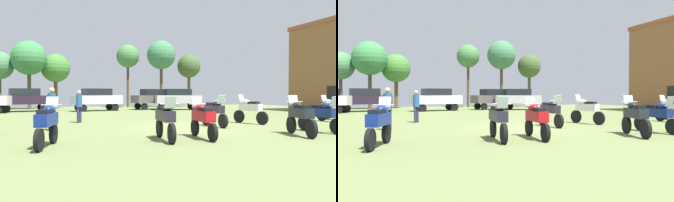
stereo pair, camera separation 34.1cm
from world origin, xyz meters
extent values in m
cube|color=olive|center=(0.00, 0.00, 0.01)|extent=(44.00, 52.00, 0.02)
cube|color=black|center=(15.03, 5.66, 1.10)|extent=(0.08, 1.20, 2.20)
cylinder|color=black|center=(1.18, -0.75, 0.35)|extent=(0.16, 0.66, 0.65)
cylinder|color=black|center=(1.09, 0.71, 0.35)|extent=(0.16, 0.66, 0.65)
cube|color=#27202E|center=(1.13, -0.02, 0.85)|extent=(0.44, 1.27, 0.36)
ellipsoid|color=#27202E|center=(1.15, -0.30, 1.13)|extent=(0.35, 0.50, 0.24)
cube|color=black|center=(1.12, 0.20, 1.09)|extent=(0.34, 0.58, 0.12)
cube|color=silver|center=(1.17, -0.61, 1.31)|extent=(0.37, 0.17, 0.39)
cylinder|color=#B7B7BC|center=(1.17, -0.52, 1.25)|extent=(0.62, 0.08, 0.04)
cylinder|color=black|center=(-2.67, -4.15, 0.35)|extent=(0.19, 0.66, 0.65)
cylinder|color=black|center=(-2.49, -2.51, 0.35)|extent=(0.19, 0.66, 0.65)
cube|color=#251F2F|center=(-2.58, -3.33, 0.85)|extent=(0.51, 1.43, 0.36)
ellipsoid|color=#251F2F|center=(-2.61, -3.64, 1.13)|extent=(0.37, 0.51, 0.24)
cube|color=black|center=(-2.55, -3.09, 1.09)|extent=(0.36, 0.59, 0.12)
cube|color=silver|center=(-2.65, -3.99, 1.31)|extent=(0.37, 0.19, 0.39)
cylinder|color=#B7B7BC|center=(-2.64, -3.89, 1.25)|extent=(0.62, 0.10, 0.04)
cylinder|color=black|center=(2.77, -3.28, 0.35)|extent=(0.31, 0.67, 0.66)
cylinder|color=black|center=(2.30, -4.77, 0.35)|extent=(0.31, 0.67, 0.66)
cube|color=#1E232A|center=(2.53, -4.03, 0.86)|extent=(0.74, 1.38, 0.36)
ellipsoid|color=#1E232A|center=(2.62, -3.74, 1.14)|extent=(0.45, 0.55, 0.24)
cube|color=black|center=(2.46, -4.25, 1.10)|extent=(0.45, 0.62, 0.12)
cube|color=silver|center=(2.72, -3.42, 1.32)|extent=(0.39, 0.25, 0.39)
cylinder|color=#B7B7BC|center=(2.69, -3.52, 1.26)|extent=(0.60, 0.22, 0.04)
cylinder|color=black|center=(10.11, 1.71, 0.34)|extent=(0.27, 0.65, 0.64)
cube|color=#C06B1D|center=(9.92, 0.95, 0.84)|extent=(0.68, 1.39, 0.36)
cube|color=black|center=(9.98, 1.18, 1.08)|extent=(0.43, 0.62, 0.12)
cylinder|color=black|center=(4.09, -4.27, 0.33)|extent=(0.15, 0.62, 0.62)
cylinder|color=black|center=(4.02, -2.68, 0.33)|extent=(0.15, 0.62, 0.62)
cube|color=navy|center=(4.05, -3.47, 0.82)|extent=(0.42, 1.37, 0.36)
ellipsoid|color=navy|center=(4.07, -3.78, 1.10)|extent=(0.34, 0.49, 0.24)
cube|color=black|center=(4.04, -3.24, 1.06)|extent=(0.32, 0.57, 0.12)
cube|color=silver|center=(4.08, -4.12, 1.28)|extent=(0.37, 0.17, 0.39)
cylinder|color=#B7B7BC|center=(4.08, -4.01, 1.22)|extent=(0.62, 0.06, 0.04)
cylinder|color=black|center=(-1.13, -2.61, 0.32)|extent=(0.17, 0.61, 0.60)
cylinder|color=black|center=(-1.26, -4.21, 0.32)|extent=(0.17, 0.61, 0.60)
cube|color=red|center=(-1.19, -3.41, 0.80)|extent=(0.47, 1.39, 0.36)
ellipsoid|color=red|center=(-1.17, -3.10, 1.08)|extent=(0.36, 0.51, 0.24)
cube|color=black|center=(-1.21, -3.64, 1.04)|extent=(0.35, 0.58, 0.12)
cube|color=silver|center=(-1.14, -2.76, 1.26)|extent=(0.37, 0.18, 0.39)
cylinder|color=#B7B7BC|center=(-1.15, -2.86, 1.20)|extent=(0.62, 0.09, 0.04)
cylinder|color=black|center=(3.41, 1.34, 0.36)|extent=(0.29, 0.68, 0.67)
cylinder|color=black|center=(3.80, -0.12, 0.36)|extent=(0.29, 0.68, 0.67)
cube|color=silver|center=(3.60, 0.61, 0.87)|extent=(0.68, 1.34, 0.36)
ellipsoid|color=silver|center=(3.53, 0.89, 1.15)|extent=(0.43, 0.55, 0.24)
cube|color=black|center=(3.66, 0.39, 1.11)|extent=(0.43, 0.62, 0.12)
cube|color=silver|center=(3.45, 1.20, 1.33)|extent=(0.39, 0.24, 0.39)
cylinder|color=#B7B7BC|center=(3.47, 1.11, 1.27)|extent=(0.61, 0.19, 0.04)
cylinder|color=black|center=(8.43, 0.55, 0.34)|extent=(0.14, 0.64, 0.64)
cube|color=silver|center=(8.45, -0.18, 0.84)|extent=(0.39, 1.25, 0.36)
ellipsoid|color=silver|center=(8.44, 0.10, 1.12)|extent=(0.33, 0.49, 0.24)
cube|color=silver|center=(8.43, 0.41, 1.30)|extent=(0.36, 0.16, 0.39)
cylinder|color=#B7B7BC|center=(8.43, 0.31, 1.24)|extent=(0.62, 0.05, 0.04)
cylinder|color=black|center=(-6.08, -2.71, 0.34)|extent=(0.29, 0.64, 0.63)
cylinder|color=black|center=(-6.47, -4.12, 0.34)|extent=(0.29, 0.64, 0.63)
cube|color=navy|center=(-6.28, -3.42, 0.83)|extent=(0.69, 1.30, 0.36)
ellipsoid|color=navy|center=(-6.20, -3.15, 1.11)|extent=(0.44, 0.55, 0.24)
cube|color=black|center=(-6.33, -3.63, 1.07)|extent=(0.44, 0.62, 0.12)
cube|color=silver|center=(-6.11, -2.85, 1.29)|extent=(0.39, 0.24, 0.39)
cylinder|color=#B7B7BC|center=(-6.14, -2.94, 1.23)|extent=(0.61, 0.20, 0.04)
cylinder|color=black|center=(-3.29, 14.76, 0.34)|extent=(0.67, 0.33, 0.64)
cylinder|color=black|center=(-3.56, 16.18, 0.34)|extent=(0.67, 0.33, 0.64)
cylinder|color=black|center=(-0.42, 15.30, 0.34)|extent=(0.67, 0.33, 0.64)
cylinder|color=black|center=(-0.68, 16.72, 0.34)|extent=(0.67, 0.33, 0.64)
cube|color=silver|center=(-1.99, 15.74, 1.03)|extent=(4.56, 2.56, 0.75)
cube|color=black|center=(-1.99, 15.74, 1.71)|extent=(2.62, 1.99, 0.61)
cylinder|color=black|center=(3.98, 14.47, 0.34)|extent=(0.67, 0.33, 0.64)
cylinder|color=black|center=(4.24, 15.89, 0.34)|extent=(0.67, 0.33, 0.64)
cylinder|color=black|center=(6.86, 13.95, 0.34)|extent=(0.67, 0.33, 0.64)
cylinder|color=black|center=(7.12, 15.37, 0.34)|extent=(0.67, 0.33, 0.64)
cube|color=#B3AFBC|center=(5.55, 14.92, 1.03)|extent=(4.55, 2.54, 0.75)
cube|color=black|center=(5.55, 14.92, 1.71)|extent=(2.61, 1.98, 0.61)
cylinder|color=black|center=(2.51, 15.89, 0.34)|extent=(0.67, 0.34, 0.64)
cylinder|color=black|center=(2.24, 17.31, 0.34)|extent=(0.67, 0.34, 0.64)
cylinder|color=black|center=(5.38, 16.45, 0.34)|extent=(0.67, 0.34, 0.64)
cylinder|color=black|center=(5.11, 17.87, 0.34)|extent=(0.67, 0.34, 0.64)
cube|color=#56504E|center=(3.81, 16.88, 1.03)|extent=(4.57, 2.59, 0.75)
cube|color=black|center=(3.81, 16.88, 1.71)|extent=(2.62, 2.01, 0.61)
cylinder|color=black|center=(-9.76, 14.60, 0.34)|extent=(0.67, 0.32, 0.64)
cylinder|color=black|center=(-9.53, 16.03, 0.34)|extent=(0.67, 0.32, 0.64)
cylinder|color=black|center=(-9.30, 15.97, 0.34)|extent=(0.67, 0.33, 0.64)
cylinder|color=black|center=(-9.54, 17.39, 0.34)|extent=(0.67, 0.33, 0.64)
cylinder|color=black|center=(-6.41, 16.47, 0.34)|extent=(0.67, 0.33, 0.64)
cylinder|color=black|center=(-6.66, 17.89, 0.34)|extent=(0.67, 0.33, 0.64)
cube|color=black|center=(-7.98, 16.93, 1.03)|extent=(4.54, 2.51, 0.75)
cube|color=black|center=(-7.98, 16.93, 1.71)|extent=(2.60, 1.97, 0.61)
cylinder|color=#302B48|center=(-4.56, 4.40, 0.44)|extent=(0.14, 0.14, 0.84)
cylinder|color=#302B48|center=(-4.68, 4.28, 0.44)|extent=(0.14, 0.14, 0.84)
cylinder|color=#26508D|center=(-4.62, 4.34, 1.19)|extent=(0.48, 0.48, 0.67)
sphere|color=tan|center=(-4.62, 4.34, 1.64)|extent=(0.23, 0.23, 0.23)
cylinder|color=#232E48|center=(-5.97, 1.03, 0.46)|extent=(0.14, 0.14, 0.88)
cylinder|color=#232E48|center=(-6.13, 1.00, 0.46)|extent=(0.14, 0.14, 0.88)
cylinder|color=#22508B|center=(-6.05, 1.01, 1.25)|extent=(0.40, 0.40, 0.70)
sphere|color=tan|center=(-6.05, 1.01, 1.72)|extent=(0.24, 0.24, 0.24)
cylinder|color=brown|center=(6.25, 21.54, 2.65)|extent=(0.33, 0.33, 5.27)
sphere|color=#3D794E|center=(6.25, 21.54, 6.03)|extent=(3.30, 3.30, 3.30)
cylinder|color=#4F4435|center=(-7.77, 21.17, 2.18)|extent=(0.35, 0.35, 4.32)
sphere|color=#397E44|center=(-7.77, 21.17, 5.10)|extent=(3.39, 3.39, 3.39)
cylinder|color=brown|center=(-10.51, 22.18, 1.88)|extent=(0.34, 0.34, 3.72)
sphere|color=#45794E|center=(-10.51, 22.18, 4.35)|extent=(2.74, 2.74, 2.74)
cylinder|color=brown|center=(-5.26, 22.26, 1.80)|extent=(0.39, 0.39, 3.56)
sphere|color=#3F7931|center=(-5.26, 22.26, 4.25)|extent=(2.96, 2.96, 2.96)
cylinder|color=brown|center=(9.70, 21.40, 2.11)|extent=(0.35, 0.35, 4.19)
sphere|color=#3E582A|center=(9.70, 21.40, 4.83)|extent=(2.76, 2.76, 2.76)
cylinder|color=#4E3F26|center=(2.52, 22.43, 2.63)|extent=(0.28, 0.28, 5.23)
sphere|color=#437741|center=(2.52, 22.43, 5.83)|extent=(2.61, 2.61, 2.61)
camera|label=1|loc=(-6.31, -13.31, 1.59)|focal=34.25mm
camera|label=2|loc=(-5.99, -13.43, 1.59)|focal=34.25mm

